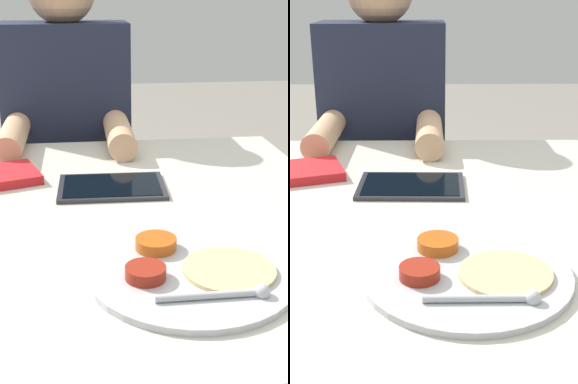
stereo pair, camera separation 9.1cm
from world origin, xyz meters
The scene contains 4 objects.
dining_table centered at (0.00, 0.00, 0.38)m, with size 1.00×0.98×0.76m.
thali_tray centered at (0.15, -0.25, 0.76)m, with size 0.30×0.30×0.03m.
tablet_device centered at (0.06, 0.12, 0.76)m, with size 0.22×0.16×0.01m.
person_diner centered at (-0.04, 0.65, 0.58)m, with size 0.36×0.48×1.23m.
Camera 1 is at (0.00, -0.92, 1.14)m, focal length 50.00 mm.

